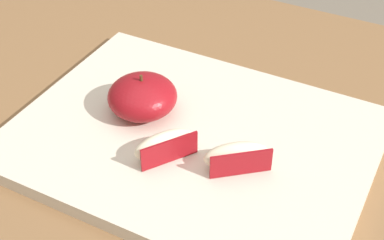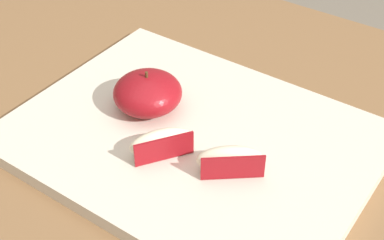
{
  "view_description": "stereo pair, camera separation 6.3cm",
  "coord_description": "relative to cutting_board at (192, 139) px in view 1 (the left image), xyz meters",
  "views": [
    {
      "loc": [
        0.15,
        -0.42,
        1.17
      ],
      "look_at": [
        -0.08,
        0.02,
        0.77
      ],
      "focal_mm": 52.14,
      "sensor_mm": 36.0,
      "label": 1
    },
    {
      "loc": [
        0.2,
        -0.38,
        1.17
      ],
      "look_at": [
        -0.08,
        0.02,
        0.77
      ],
      "focal_mm": 52.14,
      "sensor_mm": 36.0,
      "label": 2
    }
  ],
  "objects": [
    {
      "name": "apple_wedge_near_knife",
      "position": [
        -0.01,
        -0.05,
        0.02
      ],
      "size": [
        0.06,
        0.07,
        0.03
      ],
      "color": "beige",
      "rests_on": "cutting_board"
    },
    {
      "name": "dining_table",
      "position": [
        0.08,
        -0.02,
        -0.1
      ],
      "size": [
        1.47,
        0.82,
        0.74
      ],
      "color": "brown",
      "rests_on": "ground_plane"
    },
    {
      "name": "apple_wedge_back",
      "position": [
        0.07,
        -0.03,
        0.02
      ],
      "size": [
        0.07,
        0.06,
        0.03
      ],
      "color": "beige",
      "rests_on": "cutting_board"
    },
    {
      "name": "cutting_board",
      "position": [
        0.0,
        0.0,
        0.0
      ],
      "size": [
        0.41,
        0.31,
        0.02
      ],
      "color": "beige",
      "rests_on": "dining_table"
    },
    {
      "name": "apple_half_skin_up",
      "position": [
        -0.07,
        0.01,
        0.03
      ],
      "size": [
        0.08,
        0.08,
        0.05
      ],
      "color": "maroon",
      "rests_on": "cutting_board"
    }
  ]
}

